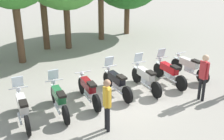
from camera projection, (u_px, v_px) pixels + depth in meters
name	position (u px, v px, depth m)	size (l,w,h in m)	color
ground_plane	(119.00, 96.00, 10.84)	(80.00, 80.00, 0.00)	gray
motorcycle_0	(23.00, 108.00, 8.93)	(0.68, 2.18, 1.37)	black
motorcycle_1	(59.00, 99.00, 9.49)	(0.68, 2.18, 1.37)	black
motorcycle_2	(88.00, 89.00, 10.22)	(0.68, 2.18, 0.99)	black
motorcycle_3	(116.00, 82.00, 10.79)	(0.62, 2.19, 1.37)	black
motorcycle_4	(145.00, 77.00, 11.19)	(0.69, 2.18, 1.37)	black
motorcycle_5	(169.00, 72.00, 11.75)	(0.64, 2.19, 1.37)	black
motorcycle_6	(189.00, 66.00, 12.36)	(0.62, 2.19, 0.99)	black
person_0	(204.00, 74.00, 10.13)	(0.25, 0.40, 1.78)	black
person_2	(107.00, 101.00, 8.32)	(0.26, 0.41, 1.69)	black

